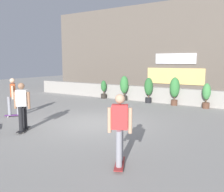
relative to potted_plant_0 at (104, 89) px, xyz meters
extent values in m
plane|color=gray|center=(3.14, -5.55, -0.62)|extent=(48.00, 48.00, 0.00)
cube|color=gray|center=(3.14, 0.45, -0.17)|extent=(18.00, 0.40, 0.90)
cube|color=#60564C|center=(3.14, 4.45, 2.63)|extent=(20.00, 2.00, 6.50)
cube|color=white|center=(3.63, 3.41, 1.98)|extent=(2.80, 0.08, 0.70)
cube|color=#F2CC72|center=(3.63, 3.42, 0.78)|extent=(4.00, 0.06, 1.10)
cylinder|color=#2D2823|center=(0.00, 0.00, -0.47)|extent=(0.36, 0.36, 0.30)
cylinder|color=brown|center=(0.00, 0.00, -0.25)|extent=(0.06, 0.06, 0.15)
ellipsoid|color=#2D6B33|center=(0.00, 0.00, 0.20)|extent=(0.36, 0.36, 0.73)
cylinder|color=#2D2823|center=(1.53, 0.00, -0.47)|extent=(0.36, 0.36, 0.30)
cylinder|color=brown|center=(1.53, 0.00, -0.25)|extent=(0.06, 0.06, 0.15)
ellipsoid|color=#387F3D|center=(1.53, 0.00, 0.37)|extent=(0.53, 0.53, 1.08)
cylinder|color=black|center=(3.16, 0.00, -0.47)|extent=(0.36, 0.36, 0.30)
cylinder|color=brown|center=(3.16, 0.00, -0.25)|extent=(0.06, 0.06, 0.15)
ellipsoid|color=#2D6B33|center=(3.16, 0.00, 0.34)|extent=(0.50, 0.50, 1.03)
cylinder|color=brown|center=(4.70, 0.00, -0.47)|extent=(0.36, 0.36, 0.30)
cylinder|color=brown|center=(4.70, 0.00, -0.25)|extent=(0.06, 0.06, 0.15)
ellipsoid|color=#387F3D|center=(4.70, 0.00, 0.38)|extent=(0.54, 0.54, 1.10)
cylinder|color=brown|center=(6.36, 0.00, -0.47)|extent=(0.36, 0.36, 0.30)
cylinder|color=brown|center=(6.36, 0.00, -0.25)|extent=(0.06, 0.06, 0.15)
ellipsoid|color=#428C47|center=(6.36, 0.00, 0.26)|extent=(0.42, 0.42, 0.86)
cube|color=black|center=(1.76, -7.67, -0.56)|extent=(0.58, 0.79, 0.02)
cylinder|color=silver|center=(1.56, -7.49, -0.59)|extent=(0.05, 0.06, 0.06)
cylinder|color=silver|center=(1.70, -7.41, -0.59)|extent=(0.05, 0.06, 0.06)
cylinder|color=silver|center=(1.82, -7.94, -0.59)|extent=(0.05, 0.06, 0.06)
cylinder|color=silver|center=(1.96, -7.86, -0.59)|extent=(0.05, 0.06, 0.06)
cylinder|color=black|center=(1.67, -7.52, -0.14)|extent=(0.14, 0.14, 0.82)
cylinder|color=black|center=(1.85, -7.83, -0.14)|extent=(0.14, 0.14, 0.82)
cube|color=white|center=(1.76, -7.67, 0.55)|extent=(0.41, 0.35, 0.56)
sphere|color=#9E7051|center=(1.76, -7.67, 0.96)|extent=(0.22, 0.22, 0.22)
cylinder|color=#9E7051|center=(1.56, -7.79, 0.47)|extent=(0.09, 0.09, 0.58)
cylinder|color=#9E7051|center=(1.96, -7.55, 0.47)|extent=(0.09, 0.09, 0.58)
cube|color=maroon|center=(6.00, -8.34, -0.56)|extent=(0.52, 0.81, 0.02)
cylinder|color=silver|center=(6.18, -8.54, -0.59)|extent=(0.05, 0.06, 0.06)
cylinder|color=silver|center=(6.04, -8.61, -0.59)|extent=(0.05, 0.06, 0.06)
cylinder|color=silver|center=(5.96, -8.07, -0.59)|extent=(0.05, 0.06, 0.06)
cylinder|color=silver|center=(5.82, -8.14, -0.59)|extent=(0.05, 0.06, 0.06)
cylinder|color=gray|center=(6.08, -8.50, -0.14)|extent=(0.14, 0.14, 0.82)
cylinder|color=gray|center=(5.93, -8.18, -0.14)|extent=(0.14, 0.14, 0.82)
cube|color=red|center=(6.00, -8.34, 0.55)|extent=(0.41, 0.33, 0.56)
sphere|color=tan|center=(6.00, -8.34, 0.96)|extent=(0.22, 0.22, 0.22)
cylinder|color=tan|center=(6.21, -8.24, 0.47)|extent=(0.09, 0.09, 0.58)
cylinder|color=tan|center=(5.79, -8.44, 0.47)|extent=(0.09, 0.09, 0.58)
cube|color=#72338C|center=(-0.48, -6.40, -0.56)|extent=(0.67, 0.74, 0.02)
cylinder|color=silver|center=(-0.38, -6.15, -0.59)|extent=(0.06, 0.06, 0.06)
cylinder|color=silver|center=(-0.25, -6.25, -0.59)|extent=(0.06, 0.06, 0.06)
cylinder|color=silver|center=(-0.71, -6.55, -0.59)|extent=(0.06, 0.06, 0.06)
cylinder|color=silver|center=(-0.59, -6.65, -0.59)|extent=(0.06, 0.06, 0.06)
cylinder|color=gray|center=(-0.37, -6.26, -0.14)|extent=(0.14, 0.14, 0.82)
cylinder|color=gray|center=(-0.60, -6.54, -0.14)|extent=(0.14, 0.14, 0.82)
cube|color=#B24C26|center=(-0.48, -6.40, 0.55)|extent=(0.40, 0.38, 0.56)
sphere|color=beige|center=(-0.48, -6.40, 0.96)|extent=(0.22, 0.22, 0.22)
cylinder|color=beige|center=(-0.66, -6.25, 0.47)|extent=(0.09, 0.09, 0.58)
cylinder|color=beige|center=(-0.30, -6.55, 0.47)|extent=(0.09, 0.09, 0.58)
camera|label=1|loc=(8.60, -12.88, 1.79)|focal=38.20mm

